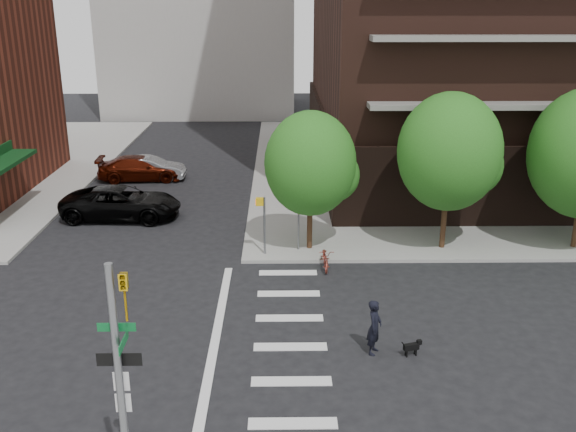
{
  "coord_description": "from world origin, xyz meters",
  "views": [
    {
      "loc": [
        2.69,
        -18.47,
        10.77
      ],
      "look_at": [
        3.0,
        6.0,
        2.5
      ],
      "focal_mm": 40.0,
      "sensor_mm": 36.0,
      "label": 1
    }
  ],
  "objects_px": {
    "traffic_signal": "(125,421)",
    "parked_car_silver": "(150,168)",
    "parked_car_maroon": "(141,168)",
    "dog_walker": "(374,327)",
    "scooter": "(325,258)",
    "parked_car_black": "(122,203)"
  },
  "relations": [
    {
      "from": "parked_car_maroon",
      "to": "scooter",
      "type": "bearing_deg",
      "value": -146.99
    },
    {
      "from": "parked_car_maroon",
      "to": "dog_walker",
      "type": "bearing_deg",
      "value": -154.84
    },
    {
      "from": "parked_car_black",
      "to": "parked_car_maroon",
      "type": "height_order",
      "value": "parked_car_black"
    },
    {
      "from": "parked_car_silver",
      "to": "dog_walker",
      "type": "bearing_deg",
      "value": -151.36
    },
    {
      "from": "dog_walker",
      "to": "parked_car_silver",
      "type": "bearing_deg",
      "value": 50.77
    },
    {
      "from": "scooter",
      "to": "parked_car_black",
      "type": "bearing_deg",
      "value": 145.59
    },
    {
      "from": "parked_car_black",
      "to": "dog_walker",
      "type": "bearing_deg",
      "value": -137.64
    },
    {
      "from": "parked_car_silver",
      "to": "dog_walker",
      "type": "height_order",
      "value": "dog_walker"
    },
    {
      "from": "parked_car_black",
      "to": "scooter",
      "type": "xyz_separation_m",
      "value": [
        10.09,
        -6.65,
        -0.37
      ]
    },
    {
      "from": "parked_car_maroon",
      "to": "parked_car_silver",
      "type": "relative_size",
      "value": 1.19
    },
    {
      "from": "traffic_signal",
      "to": "parked_car_silver",
      "type": "xyz_separation_m",
      "value": [
        -5.03,
        28.2,
        -1.97
      ]
    },
    {
      "from": "traffic_signal",
      "to": "parked_car_maroon",
      "type": "distance_m",
      "value": 28.7
    },
    {
      "from": "parked_car_maroon",
      "to": "dog_walker",
      "type": "height_order",
      "value": "dog_walker"
    },
    {
      "from": "parked_car_black",
      "to": "parked_car_maroon",
      "type": "bearing_deg",
      "value": 7.01
    },
    {
      "from": "parked_car_black",
      "to": "parked_car_silver",
      "type": "xyz_separation_m",
      "value": [
        0.0,
        7.56,
        -0.11
      ]
    },
    {
      "from": "parked_car_maroon",
      "to": "scooter",
      "type": "relative_size",
      "value": 2.98
    },
    {
      "from": "parked_car_maroon",
      "to": "dog_walker",
      "type": "distance_m",
      "value": 24.01
    },
    {
      "from": "traffic_signal",
      "to": "parked_car_silver",
      "type": "bearing_deg",
      "value": 100.12
    },
    {
      "from": "parked_car_silver",
      "to": "scooter",
      "type": "height_order",
      "value": "parked_car_silver"
    },
    {
      "from": "parked_car_maroon",
      "to": "scooter",
      "type": "height_order",
      "value": "parked_car_maroon"
    },
    {
      "from": "parked_car_maroon",
      "to": "dog_walker",
      "type": "relative_size",
      "value": 2.87
    },
    {
      "from": "parked_car_black",
      "to": "scooter",
      "type": "distance_m",
      "value": 12.08
    }
  ]
}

